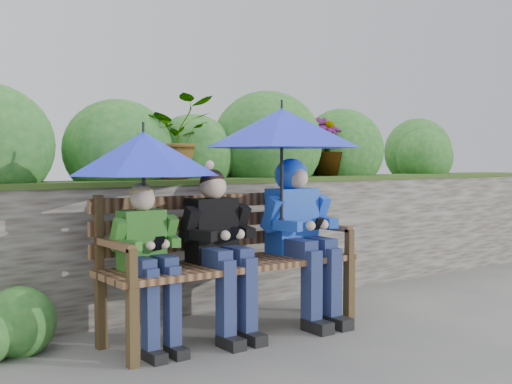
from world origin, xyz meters
TOP-DOWN VIEW (x-y plane):
  - ground at (0.00, 0.00)m, footprint 60.00×60.00m
  - garden_backdrop at (-0.07, 1.59)m, footprint 8.03×2.83m
  - park_bench at (-0.32, -0.00)m, footprint 1.83×0.54m
  - boy_left at (-0.95, -0.08)m, footprint 0.41×0.48m
  - boy_middle at (-0.43, -0.08)m, footprint 0.47×0.55m
  - boy_right at (0.27, -0.08)m, footprint 0.53×0.64m
  - umbrella_left at (-0.96, -0.04)m, footprint 0.95×0.95m
  - umbrella_right at (0.07, -0.11)m, footprint 1.10×1.10m

SIDE VIEW (x-z plane):
  - ground at x=0.00m, z-range 0.00..0.00m
  - park_bench at x=-0.32m, z-range 0.07..1.03m
  - boy_left at x=-0.95m, z-range 0.08..1.12m
  - boy_middle at x=-0.43m, z-range 0.08..1.20m
  - garden_backdrop at x=-0.07m, z-range -0.29..1.60m
  - boy_right at x=0.27m, z-range 0.12..1.31m
  - umbrella_left at x=-0.96m, z-range 0.87..1.57m
  - umbrella_right at x=0.07m, z-range 0.97..1.84m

